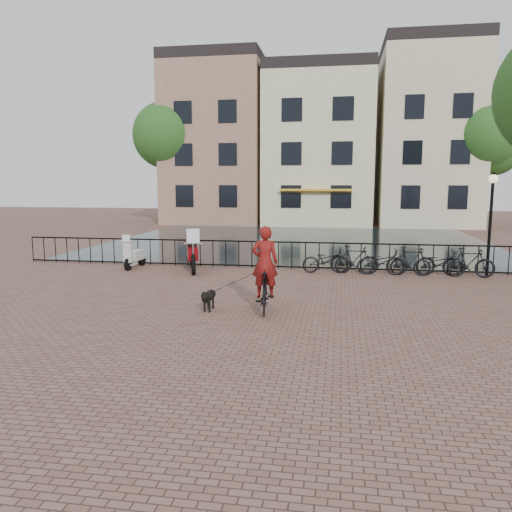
% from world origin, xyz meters
% --- Properties ---
extents(ground, '(100.00, 100.00, 0.00)m').
position_xyz_m(ground, '(0.00, 0.00, 0.00)').
color(ground, brown).
rests_on(ground, ground).
extents(canal_water, '(20.00, 20.00, 0.00)m').
position_xyz_m(canal_water, '(0.00, 17.30, 0.00)').
color(canal_water, black).
rests_on(canal_water, ground).
extents(railing, '(20.00, 0.05, 1.02)m').
position_xyz_m(railing, '(0.00, 8.00, 0.50)').
color(railing, black).
rests_on(railing, ground).
extents(canal_house_left, '(7.50, 9.00, 12.80)m').
position_xyz_m(canal_house_left, '(-7.50, 30.00, 6.40)').
color(canal_house_left, '#8D5E52').
rests_on(canal_house_left, ground).
extents(canal_house_mid, '(8.00, 9.50, 11.80)m').
position_xyz_m(canal_house_mid, '(0.50, 30.00, 5.90)').
color(canal_house_mid, beige).
rests_on(canal_house_mid, ground).
extents(canal_house_right, '(7.00, 9.00, 13.30)m').
position_xyz_m(canal_house_right, '(8.50, 30.00, 6.65)').
color(canal_house_right, beige).
rests_on(canal_house_right, ground).
extents(tree_far_left, '(5.04, 5.04, 9.27)m').
position_xyz_m(tree_far_left, '(-11.00, 27.00, 6.73)').
color(tree_far_left, black).
rests_on(tree_far_left, ground).
extents(tree_far_right, '(4.76, 4.76, 8.76)m').
position_xyz_m(tree_far_right, '(12.00, 27.00, 6.35)').
color(tree_far_right, black).
rests_on(tree_far_right, ground).
extents(lamp_post, '(0.30, 0.30, 3.45)m').
position_xyz_m(lamp_post, '(7.20, 7.60, 2.38)').
color(lamp_post, black).
rests_on(lamp_post, ground).
extents(cyclist, '(0.84, 1.87, 2.49)m').
position_xyz_m(cyclist, '(0.43, 1.77, 0.94)').
color(cyclist, black).
rests_on(cyclist, ground).
extents(dog, '(0.29, 0.84, 0.56)m').
position_xyz_m(dog, '(-0.97, 1.64, 0.28)').
color(dog, black).
rests_on(dog, ground).
extents(motorcycle, '(1.27, 2.36, 1.65)m').
position_xyz_m(motorcycle, '(-3.03, 7.08, 0.82)').
color(motorcycle, maroon).
rests_on(motorcycle, ground).
extents(scooter, '(0.51, 1.47, 1.34)m').
position_xyz_m(scooter, '(-5.31, 7.27, 0.67)').
color(scooter, beige).
rests_on(scooter, ground).
extents(parked_bike_0, '(1.77, 0.78, 0.90)m').
position_xyz_m(parked_bike_0, '(1.80, 7.40, 0.45)').
color(parked_bike_0, black).
rests_on(parked_bike_0, ground).
extents(parked_bike_1, '(1.69, 0.59, 1.00)m').
position_xyz_m(parked_bike_1, '(2.75, 7.40, 0.50)').
color(parked_bike_1, black).
rests_on(parked_bike_1, ground).
extents(parked_bike_2, '(1.76, 0.72, 0.90)m').
position_xyz_m(parked_bike_2, '(3.70, 7.40, 0.45)').
color(parked_bike_2, black).
rests_on(parked_bike_2, ground).
extents(parked_bike_3, '(1.71, 0.67, 1.00)m').
position_xyz_m(parked_bike_3, '(4.65, 7.40, 0.50)').
color(parked_bike_3, black).
rests_on(parked_bike_3, ground).
extents(parked_bike_4, '(1.74, 0.67, 0.90)m').
position_xyz_m(parked_bike_4, '(5.60, 7.40, 0.45)').
color(parked_bike_4, black).
rests_on(parked_bike_4, ground).
extents(parked_bike_5, '(1.71, 0.70, 1.00)m').
position_xyz_m(parked_bike_5, '(6.55, 7.40, 0.50)').
color(parked_bike_5, black).
rests_on(parked_bike_5, ground).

